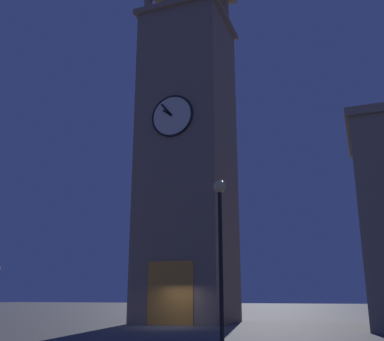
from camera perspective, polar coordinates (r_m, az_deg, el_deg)
The scene contains 3 objects.
ground_plane at distance 28.11m, azimuth -2.73°, elevation -19.27°, with size 200.00×200.00×0.00m, color #4C4C51.
clocktower at distance 34.52m, azimuth -0.56°, elevation 2.30°, with size 6.85×6.67×29.70m.
street_lamp at distance 15.56m, azimuth 3.61°, elevation -7.65°, with size 0.44×0.44×5.70m.
Camera 1 is at (-11.11, 25.76, 1.74)m, focal length 42.00 mm.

